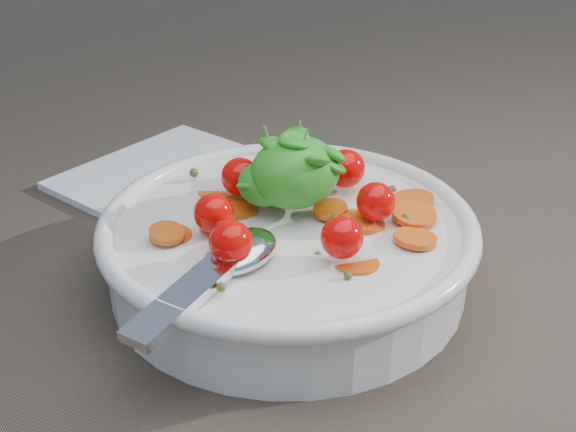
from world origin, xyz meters
TOP-DOWN VIEW (x-y plane):
  - ground at (0.00, 0.00)m, footprint 6.00×6.00m
  - bowl at (0.02, -0.02)m, footprint 0.28×0.26m
  - napkin at (0.05, 0.18)m, footprint 0.21×0.19m

SIDE VIEW (x-z plane):
  - ground at x=0.00m, z-range 0.00..0.00m
  - napkin at x=0.05m, z-range 0.00..0.01m
  - bowl at x=0.02m, z-range -0.03..0.09m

